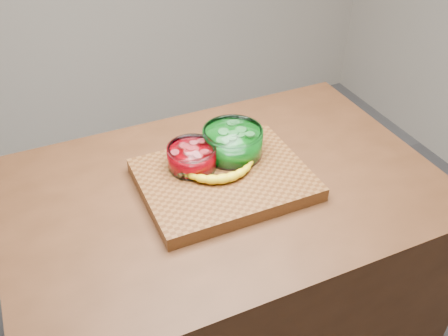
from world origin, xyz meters
name	(u,v)px	position (x,y,z in m)	size (l,w,h in m)	color
counter	(224,290)	(0.00, 0.00, 0.45)	(1.20, 0.80, 0.90)	#492915
cutting_board	(224,180)	(0.00, 0.00, 0.92)	(0.45, 0.35, 0.04)	brown
bowl_red	(192,157)	(-0.07, 0.07, 0.97)	(0.14, 0.14, 0.06)	white
bowl_green	(233,142)	(0.06, 0.08, 0.98)	(0.17, 0.17, 0.08)	white
banana	(221,171)	(-0.01, 0.00, 0.96)	(0.23, 0.12, 0.03)	yellow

